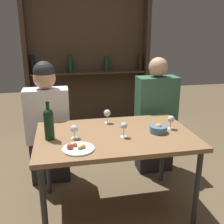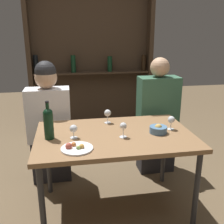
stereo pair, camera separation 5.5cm
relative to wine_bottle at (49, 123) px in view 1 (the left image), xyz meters
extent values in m
plane|color=brown|center=(0.52, 0.01, -0.86)|extent=(10.00, 10.00, 0.00)
cube|color=olive|center=(0.52, 0.01, -0.15)|extent=(1.28, 0.83, 0.04)
cylinder|color=#2D2D30|center=(-0.06, -0.35, -0.52)|extent=(0.04, 0.04, 0.69)
cylinder|color=#2D2D30|center=(1.10, -0.35, -0.52)|extent=(0.04, 0.04, 0.69)
cylinder|color=#2D2D30|center=(-0.06, 0.36, -0.52)|extent=(0.04, 0.04, 0.69)
cylinder|color=#2D2D30|center=(1.10, 0.36, -0.52)|extent=(0.04, 0.04, 0.69)
cube|color=#38281C|center=(0.52, 1.95, 0.27)|extent=(1.72, 0.02, 2.26)
cube|color=#38281C|center=(-0.34, 1.84, 0.27)|extent=(0.06, 0.18, 2.26)
cube|color=#38281C|center=(1.39, 1.84, 0.27)|extent=(0.06, 0.18, 2.26)
cube|color=#38281C|center=(0.52, 1.84, 0.09)|extent=(1.64, 0.18, 0.02)
cylinder|color=black|center=(-0.26, 1.84, 0.23)|extent=(0.07, 0.07, 0.25)
cylinder|color=black|center=(0.26, 1.84, 0.22)|extent=(0.07, 0.07, 0.24)
cylinder|color=black|center=(0.79, 1.84, 0.21)|extent=(0.07, 0.07, 0.22)
cylinder|color=black|center=(1.30, 1.84, 0.21)|extent=(0.07, 0.07, 0.23)
cylinder|color=black|center=(0.00, 0.00, -0.03)|extent=(0.08, 0.08, 0.21)
sphere|color=black|center=(0.00, 0.00, 0.07)|extent=(0.08, 0.08, 0.08)
cylinder|color=black|center=(0.00, 0.00, 0.11)|extent=(0.03, 0.03, 0.08)
cylinder|color=black|center=(0.00, 0.00, 0.16)|extent=(0.03, 0.03, 0.01)
cylinder|color=silver|center=(0.19, -0.02, -0.13)|extent=(0.06, 0.06, 0.00)
cylinder|color=silver|center=(0.19, -0.02, -0.10)|extent=(0.01, 0.01, 0.06)
sphere|color=silver|center=(0.19, -0.02, -0.06)|extent=(0.06, 0.06, 0.06)
cylinder|color=silver|center=(0.58, -0.07, -0.13)|extent=(0.06, 0.06, 0.00)
cylinder|color=silver|center=(0.58, -0.07, -0.09)|extent=(0.01, 0.01, 0.08)
sphere|color=silver|center=(0.58, -0.07, -0.04)|extent=(0.06, 0.06, 0.06)
cylinder|color=silver|center=(0.51, 0.28, -0.13)|extent=(0.06, 0.06, 0.00)
cylinder|color=silver|center=(0.51, 0.28, -0.10)|extent=(0.01, 0.01, 0.08)
sphere|color=silver|center=(0.51, 0.28, -0.04)|extent=(0.06, 0.06, 0.06)
cylinder|color=silver|center=(1.02, 0.03, -0.13)|extent=(0.06, 0.06, 0.00)
cylinder|color=silver|center=(1.02, 0.03, -0.10)|extent=(0.01, 0.01, 0.07)
sphere|color=silver|center=(1.02, 0.03, -0.05)|extent=(0.06, 0.06, 0.06)
cylinder|color=white|center=(0.20, -0.23, -0.13)|extent=(0.23, 0.23, 0.01)
sphere|color=#99B256|center=(0.21, -0.25, -0.12)|extent=(0.03, 0.03, 0.03)
sphere|color=#B74C3D|center=(0.15, -0.23, -0.11)|extent=(0.05, 0.05, 0.05)
sphere|color=gold|center=(0.24, -0.24, -0.11)|extent=(0.04, 0.04, 0.04)
sphere|color=#C67038|center=(0.18, -0.20, -0.11)|extent=(0.04, 0.04, 0.04)
cylinder|color=#4C7299|center=(0.88, -0.03, -0.11)|extent=(0.14, 0.14, 0.06)
sphere|color=gold|center=(0.88, -0.03, -0.09)|extent=(0.06, 0.06, 0.06)
cube|color=#26262B|center=(-0.04, 0.63, -0.64)|extent=(0.39, 0.22, 0.45)
cube|color=white|center=(-0.04, 0.63, -0.14)|extent=(0.43, 0.22, 0.54)
sphere|color=tan|center=(-0.04, 0.63, 0.24)|extent=(0.22, 0.22, 0.22)
sphere|color=#262628|center=(-0.04, 0.63, 0.30)|extent=(0.21, 0.21, 0.21)
cube|color=#26262B|center=(1.11, 0.63, -0.64)|extent=(0.39, 0.22, 0.45)
cube|color=#38664C|center=(1.11, 0.63, -0.10)|extent=(0.43, 0.22, 0.62)
sphere|color=tan|center=(1.11, 0.63, 0.31)|extent=(0.20, 0.20, 0.20)
camera|label=1|loc=(0.10, -1.95, 0.68)|focal=42.00mm
camera|label=2|loc=(0.16, -1.96, 0.68)|focal=42.00mm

